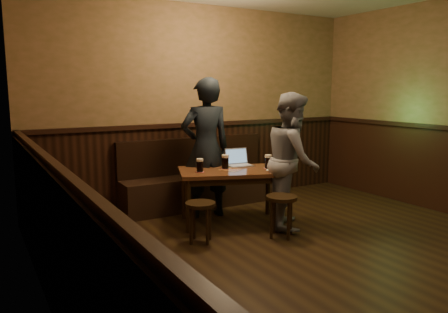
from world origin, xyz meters
name	(u,v)px	position (x,y,z in m)	size (l,w,h in m)	color
room	(345,138)	(0.00, 0.22, 1.20)	(5.04, 6.04, 2.84)	black
bench	(198,184)	(-0.22, 2.75, 0.31)	(2.20, 0.50, 0.95)	black
pub_table	(231,177)	(-0.22, 1.84, 0.58)	(1.41, 1.10, 0.67)	brown
stool_left	(200,210)	(-0.85, 1.42, 0.35)	(0.37, 0.37, 0.44)	black
stool_right	(282,204)	(0.00, 1.12, 0.37)	(0.35, 0.35, 0.47)	black
pint_left	(200,165)	(-0.61, 1.90, 0.75)	(0.10, 0.10, 0.16)	#A7141F
pint_mid	(225,162)	(-0.25, 1.92, 0.75)	(0.11, 0.11, 0.18)	#A7141F
pint_right	(268,162)	(0.22, 1.68, 0.75)	(0.11, 0.11, 0.17)	#A7141F
laptop	(238,161)	(0.01, 2.03, 0.72)	(0.33, 0.28, 0.22)	silver
menu	(276,170)	(0.24, 1.56, 0.67)	(0.22, 0.15, 0.00)	silver
person_suit	(206,148)	(-0.34, 2.26, 0.89)	(0.65, 0.43, 1.78)	black
person_grey	(293,160)	(0.35, 1.38, 0.80)	(0.78, 0.61, 1.60)	gray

